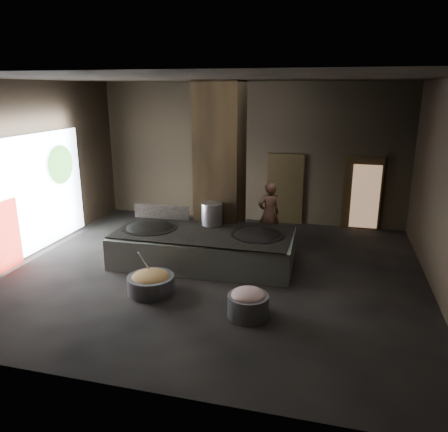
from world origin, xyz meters
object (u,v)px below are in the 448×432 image
(stock_pot, at_px, (212,214))
(cook, at_px, (269,214))
(hearth_platform, at_px, (204,248))
(wok_left, at_px, (150,230))
(wok_right, at_px, (257,238))
(meat_basin, at_px, (248,306))
(veg_basin, at_px, (151,284))

(stock_pot, xyz_separation_m, cook, (1.33, 1.18, -0.23))
(hearth_platform, relative_size, wok_left, 3.17)
(wok_right, bearing_deg, meat_basin, -83.34)
(hearth_platform, bearing_deg, wok_right, -0.08)
(cook, height_order, meat_basin, cook)
(hearth_platform, distance_m, stock_pot, 0.92)
(hearth_platform, distance_m, veg_basin, 2.06)
(hearth_platform, relative_size, wok_right, 3.41)
(hearth_platform, height_order, stock_pot, stock_pot)
(wok_right, relative_size, stock_pot, 2.25)
(wok_left, height_order, stock_pot, stock_pot)
(wok_right, height_order, stock_pot, stock_pot)
(wok_right, relative_size, meat_basin, 1.62)
(cook, distance_m, meat_basin, 4.24)
(wok_right, relative_size, veg_basin, 1.29)
(hearth_platform, relative_size, cook, 2.48)
(wok_left, distance_m, meat_basin, 3.95)
(wok_right, xyz_separation_m, cook, (0.03, 1.68, 0.15))
(hearth_platform, distance_m, wok_left, 1.50)
(wok_left, bearing_deg, stock_pot, 21.80)
(hearth_platform, relative_size, veg_basin, 4.38)
(hearth_platform, height_order, cook, cook)
(hearth_platform, height_order, wok_left, wok_left)
(hearth_platform, height_order, wok_right, wok_right)
(meat_basin, bearing_deg, wok_left, 142.21)
(stock_pot, height_order, meat_basin, stock_pot)
(stock_pot, bearing_deg, hearth_platform, -95.19)
(wok_left, relative_size, veg_basin, 1.38)
(cook, bearing_deg, hearth_platform, 20.35)
(veg_basin, bearing_deg, stock_pot, 75.10)
(wok_right, relative_size, cook, 0.73)
(meat_basin, bearing_deg, stock_pot, 117.97)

